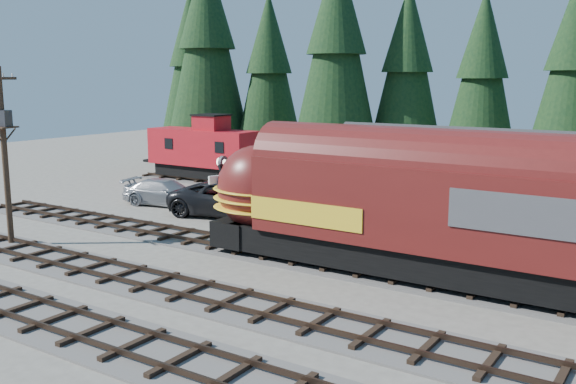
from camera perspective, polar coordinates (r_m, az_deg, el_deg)
The scene contains 8 objects.
ground at distance 23.00m, azimuth 2.75°, elevation -9.58°, with size 120.00×120.00×0.00m, color #6B665B.
track_spur at distance 42.93m, azimuth 3.50°, elevation -0.20°, with size 32.00×3.20×0.33m.
depot at distance 31.52m, azimuth 12.57°, elevation 1.16°, with size 12.80×7.00×5.30m.
locomotive at distance 25.59m, azimuth 7.88°, elevation -1.55°, with size 16.52×3.28×4.49m.
caboose at distance 48.80m, azimuth -7.54°, elevation 3.69°, with size 8.94×2.59×4.65m.
utility_pole at distance 32.29m, azimuth -23.91°, elevation 3.88°, with size 1.19×2.00×8.27m.
pickup_truck_a at distance 36.36m, azimuth -5.01°, elevation -0.61°, with size 3.30×7.15×1.99m, color black.
pickup_truck_b at distance 40.05m, azimuth -10.81°, elevation -0.04°, with size 2.23×5.48×1.59m, color #9B9DA2.
Camera 1 is at (10.97, -18.66, 7.76)m, focal length 40.00 mm.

